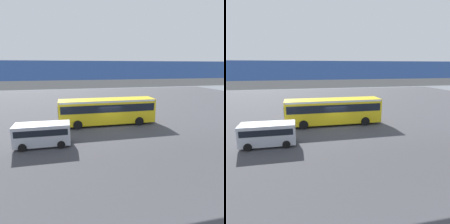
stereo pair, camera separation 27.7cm
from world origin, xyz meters
TOP-DOWN VIEW (x-y plane):
  - ground at (0.00, 0.00)m, footprint 80.00×80.00m
  - city_bus at (0.07, -0.78)m, footprint 11.54×2.85m
  - parked_van at (7.02, 4.58)m, footprint 4.80×2.17m
  - traffic_sign at (4.96, -3.29)m, footprint 0.08×0.60m
  - lane_dash_leftmost at (-4.00, -3.01)m, footprint 2.00×0.20m
  - lane_dash_left at (0.00, -3.01)m, footprint 2.00×0.20m
  - lane_dash_centre at (4.00, -3.01)m, footprint 2.00×0.20m
  - pedestrian_overpass at (0.00, 9.20)m, footprint 31.10×2.60m

SIDE VIEW (x-z plane):
  - ground at x=0.00m, z-range 0.00..0.00m
  - lane_dash_leftmost at x=-4.00m, z-range 0.00..0.01m
  - lane_dash_left at x=0.00m, z-range 0.00..0.01m
  - lane_dash_centre at x=4.00m, z-range 0.00..0.01m
  - parked_van at x=7.02m, z-range 0.16..2.21m
  - city_bus at x=0.07m, z-range 0.31..3.46m
  - traffic_sign at x=4.96m, z-range 0.49..3.29m
  - pedestrian_overpass at x=0.00m, z-range 1.87..9.20m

